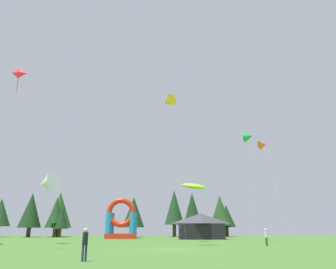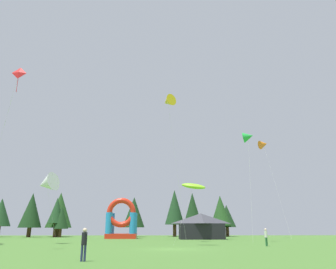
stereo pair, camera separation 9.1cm
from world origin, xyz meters
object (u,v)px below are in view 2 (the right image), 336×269
(festival_tent, at_px, (201,226))
(person_left_edge, at_px, (84,241))
(inflatable_red_slide, at_px, (121,223))
(kite_orange_delta, at_px, (263,144))
(kite_lime_parafoil, at_px, (193,186))
(person_midfield, at_px, (266,236))
(kite_white_delta, at_px, (47,183))
(kite_yellow_delta, at_px, (168,102))
(kite_red_diamond, at_px, (18,75))
(kite_green_delta, at_px, (248,137))

(festival_tent, bearing_deg, person_left_edge, -106.95)
(inflatable_red_slide, xyz_separation_m, festival_tent, (13.63, -3.46, -0.58))
(inflatable_red_slide, bearing_deg, kite_orange_delta, 4.27)
(kite_lime_parafoil, xyz_separation_m, inflatable_red_slide, (-10.07, 24.47, -3.40))
(kite_orange_delta, distance_m, inflatable_red_slide, 31.20)
(inflatable_red_slide, relative_size, festival_tent, 0.96)
(person_left_edge, xyz_separation_m, inflatable_red_slide, (-2.25, 40.79, 1.64))
(kite_orange_delta, height_order, person_midfield, kite_orange_delta)
(festival_tent, bearing_deg, kite_lime_parafoil, -99.61)
(kite_orange_delta, bearing_deg, festival_tent, -158.02)
(kite_white_delta, distance_m, inflatable_red_slide, 21.63)
(kite_yellow_delta, xyz_separation_m, kite_orange_delta, (19.65, 19.24, -1.01))
(kite_red_diamond, distance_m, kite_green_delta, 30.26)
(kite_lime_parafoil, distance_m, festival_tent, 21.67)
(kite_lime_parafoil, distance_m, inflatable_red_slide, 26.67)
(kite_green_delta, height_order, person_midfield, kite_green_delta)
(festival_tent, bearing_deg, person_midfield, -81.27)
(inflatable_red_slide, bearing_deg, kite_green_delta, -40.20)
(inflatable_red_slide, bearing_deg, festival_tent, -14.24)
(kite_lime_parafoil, bearing_deg, kite_white_delta, 165.41)
(kite_lime_parafoil, relative_size, festival_tent, 0.92)
(kite_orange_delta, xyz_separation_m, kite_red_diamond, (-33.45, -34.88, -3.00))
(festival_tent, bearing_deg, kite_orange_delta, 21.98)
(kite_orange_delta, relative_size, person_left_edge, 11.02)
(kite_yellow_delta, height_order, festival_tent, kite_yellow_delta)
(kite_orange_delta, relative_size, kite_green_delta, 1.26)
(person_left_edge, bearing_deg, kite_red_diamond, 134.76)
(kite_lime_parafoil, bearing_deg, kite_green_delta, 43.77)
(kite_green_delta, bearing_deg, kite_white_delta, -171.18)
(kite_white_delta, xyz_separation_m, person_left_edge, (9.28, -20.77, -5.84))
(kite_yellow_delta, relative_size, festival_tent, 2.72)
(kite_red_diamond, relative_size, person_midfield, 9.02)
(inflatable_red_slide, bearing_deg, kite_lime_parafoil, -67.63)
(kite_white_delta, bearing_deg, inflatable_red_slide, 70.64)
(kite_white_delta, xyz_separation_m, kite_green_delta, (25.95, 4.03, 7.23))
(kite_green_delta, xyz_separation_m, person_midfield, (-1.86, -9.82, -13.07))
(kite_orange_delta, bearing_deg, person_left_edge, -120.27)
(kite_yellow_delta, relative_size, person_midfield, 11.54)
(kite_yellow_delta, distance_m, person_midfield, 21.85)
(kite_yellow_delta, height_order, person_midfield, kite_yellow_delta)
(kite_lime_parafoil, bearing_deg, kite_red_diamond, -152.77)
(kite_green_delta, height_order, person_left_edge, kite_green_delta)
(kite_orange_delta, distance_m, festival_tent, 21.46)
(kite_red_diamond, relative_size, festival_tent, 2.13)
(kite_lime_parafoil, bearing_deg, festival_tent, 80.39)
(kite_yellow_delta, distance_m, kite_green_delta, 12.30)
(kite_white_delta, height_order, kite_green_delta, kite_green_delta)
(person_left_edge, distance_m, festival_tent, 39.04)
(kite_white_delta, distance_m, kite_red_diamond, 15.07)
(person_midfield, distance_m, festival_tent, 22.63)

